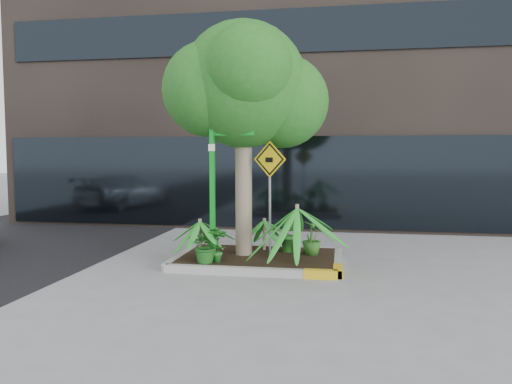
# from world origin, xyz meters

# --- Properties ---
(ground) EXTENTS (80.00, 80.00, 0.00)m
(ground) POSITION_xyz_m (0.00, 0.00, 0.00)
(ground) COLOR gray
(ground) RESTS_ON ground
(building) EXTENTS (18.00, 8.00, 15.00)m
(building) POSITION_xyz_m (0.50, 8.50, 7.50)
(building) COLOR #2D2621
(building) RESTS_ON ground
(planter) EXTENTS (3.35, 2.36, 0.15)m
(planter) POSITION_xyz_m (0.23, 0.27, 0.10)
(planter) COLOR #9E9E99
(planter) RESTS_ON ground
(tree) EXTENTS (3.28, 2.91, 4.91)m
(tree) POSITION_xyz_m (-0.12, 0.38, 3.59)
(tree) COLOR gray
(tree) RESTS_ON ground
(palm_front) EXTENTS (1.27, 1.27, 1.41)m
(palm_front) POSITION_xyz_m (1.03, -0.34, 1.20)
(palm_front) COLOR gray
(palm_front) RESTS_ON ground
(palm_left) EXTENTS (0.89, 0.89, 0.99)m
(palm_left) POSITION_xyz_m (-0.89, -0.18, 0.89)
(palm_left) COLOR gray
(palm_left) RESTS_ON ground
(palm_back) EXTENTS (0.77, 0.77, 0.85)m
(palm_back) POSITION_xyz_m (0.22, 0.93, 0.78)
(palm_back) COLOR gray
(palm_back) RESTS_ON ground
(shrub_a) EXTENTS (0.85, 0.85, 0.67)m
(shrub_a) POSITION_xyz_m (-0.67, -0.55, 0.49)
(shrub_a) COLOR #185217
(shrub_a) RESTS_ON planter
(shrub_b) EXTENTS (0.49, 0.49, 0.69)m
(shrub_b) POSITION_xyz_m (1.26, 0.56, 0.49)
(shrub_b) COLOR #29601C
(shrub_b) RESTS_ON planter
(shrub_c) EXTENTS (0.37, 0.37, 0.69)m
(shrub_c) POSITION_xyz_m (-0.47, -0.44, 0.50)
(shrub_c) COLOR #247624
(shrub_c) RESTS_ON planter
(shrub_d) EXTENTS (0.60, 0.60, 0.79)m
(shrub_d) POSITION_xyz_m (0.79, 0.73, 0.54)
(shrub_d) COLOR #23691E
(shrub_d) RESTS_ON planter
(street_sign_post) EXTENTS (0.90, 0.92, 3.03)m
(street_sign_post) POSITION_xyz_m (-0.54, -0.25, 1.88)
(street_sign_post) COLOR #0D901F
(street_sign_post) RESTS_ON ground
(cattle_sign) EXTENTS (0.67, 0.28, 2.31)m
(cattle_sign) POSITION_xyz_m (0.46, 0.07, 1.71)
(cattle_sign) COLOR slate
(cattle_sign) RESTS_ON ground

